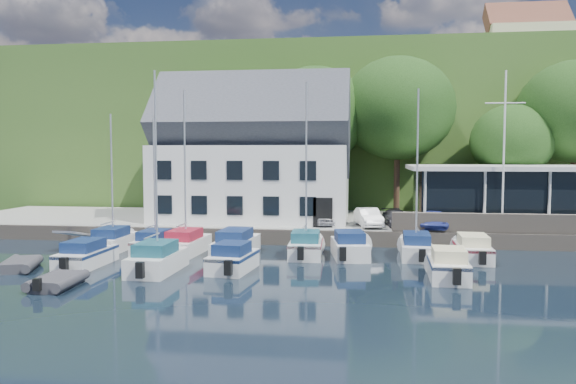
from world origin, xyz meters
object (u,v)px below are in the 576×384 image
object	(u,v)px
boat_r1_2	(185,178)
boat_r2_1	(156,177)
boat_r2_2	(233,257)
dinghy_1	(57,279)
dinghy_0	(20,263)
club_pavilion	(505,195)
boat_r2_4	(448,263)
flagpole	(504,152)
boat_r1_0	(112,179)
boat_r1_4	(306,177)
car_dgrey	(396,218)
boat_r1_6	(417,182)
boat_r1_3	(236,242)
car_silver	(322,217)
car_blue	(433,219)
boat_r1_1	(154,183)
car_white	(368,217)
harbor_building	(253,161)
boat_r2_0	(86,253)
boat_r1_7	(472,247)
boat_r1_5	(350,244)

from	to	relation	value
boat_r1_2	boat_r2_1	distance (m)	5.14
boat_r2_2	dinghy_1	distance (m)	8.26
dinghy_0	club_pavilion	bearing A→B (deg)	8.92
boat_r2_4	dinghy_1	world-z (taller)	boat_r2_4
flagpole	boat_r2_1	distance (m)	21.53
boat_r1_0	boat_r1_4	distance (m)	11.98
car_dgrey	boat_r2_1	size ratio (longest dim) A/B	0.39
boat_r1_2	boat_r1_6	bearing A→B (deg)	5.81
boat_r1_0	boat_r1_3	size ratio (longest dim) A/B	1.26
car_silver	car_blue	size ratio (longest dim) A/B	0.89
boat_r1_1	boat_r1_4	bearing A→B (deg)	2.57
car_white	dinghy_0	world-z (taller)	car_white
boat_r1_4	boat_r2_2	size ratio (longest dim) A/B	1.85
dinghy_0	harbor_building	bearing A→B (deg)	39.10
car_blue	boat_r1_4	distance (m)	10.10
boat_r2_1	boat_r1_2	bearing A→B (deg)	92.96
flagpole	boat_r1_1	bearing A→B (deg)	-167.54
boat_r1_0	dinghy_1	bearing A→B (deg)	-80.08
boat_r1_2	dinghy_1	world-z (taller)	boat_r1_2
boat_r1_1	car_silver	bearing A→B (deg)	37.19
car_white	car_dgrey	bearing A→B (deg)	6.12
flagpole	boat_r2_2	bearing A→B (deg)	-148.69
car_silver	boat_r1_2	bearing A→B (deg)	-155.51
boat_r2_1	boat_r2_2	bearing A→B (deg)	11.87
boat_r1_6	boat_r1_2	bearing A→B (deg)	-174.74
dinghy_0	boat_r2_0	bearing A→B (deg)	4.17
boat_r2_4	dinghy_0	bearing A→B (deg)	-176.03
car_dgrey	boat_r1_1	world-z (taller)	boat_r1_1
dinghy_0	boat_r1_1	bearing A→B (deg)	29.46
flagpole	boat_r2_4	xyz separation A→B (m)	(-4.77, -9.79, -5.30)
car_silver	boat_r2_4	distance (m)	13.42
boat_r1_0	dinghy_1	size ratio (longest dim) A/B	2.87
flagpole	boat_r1_2	world-z (taller)	flagpole
car_blue	boat_r1_7	bearing A→B (deg)	-69.01
boat_r1_7	boat_r1_1	bearing A→B (deg)	-177.69
boat_r1_5	dinghy_1	bearing A→B (deg)	-153.64
boat_r1_5	boat_r2_1	xyz separation A→B (m)	(-9.50, -5.20, 4.00)
car_dgrey	boat_r2_1	distance (m)	17.59
boat_r1_1	boat_r1_2	distance (m)	2.00
car_blue	boat_r2_1	world-z (taller)	boat_r2_1
boat_r1_5	boat_r2_1	bearing A→B (deg)	-159.81
boat_r2_2	car_silver	bearing A→B (deg)	77.72
boat_r1_7	boat_r2_2	bearing A→B (deg)	-157.48
club_pavilion	boat_r1_7	bearing A→B (deg)	-113.71
boat_r1_2	dinghy_0	world-z (taller)	boat_r1_2
car_silver	boat_r1_0	world-z (taller)	boat_r1_0
car_blue	boat_r2_0	bearing A→B (deg)	-146.58
car_blue	boat_r1_1	world-z (taller)	boat_r1_1
club_pavilion	flagpole	size ratio (longest dim) A/B	1.30
harbor_building	flagpole	world-z (taller)	flagpole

